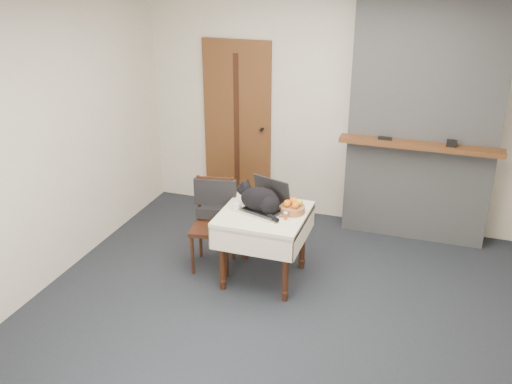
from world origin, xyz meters
TOP-DOWN VIEW (x-y plane):
  - ground at (0.00, 0.00)m, footprint 4.50×4.50m
  - room_shell at (0.00, 0.46)m, footprint 4.52×4.01m
  - door at (-1.20, 1.97)m, footprint 0.82×0.10m
  - chimney at (0.90, 1.85)m, footprint 1.62×0.48m
  - side_table at (-0.36, 0.42)m, footprint 0.78×0.78m
  - laptop at (-0.36, 0.47)m, footprint 0.48×0.44m
  - cat at (-0.40, 0.43)m, footprint 0.50×0.37m
  - cream_jar at (-0.61, 0.38)m, footprint 0.06×0.06m
  - pill_bottle at (-0.13, 0.34)m, footprint 0.03×0.03m
  - fruit_basket at (-0.11, 0.50)m, footprint 0.23×0.23m
  - desk_clutter at (-0.18, 0.43)m, footprint 0.14×0.04m
  - chair at (-0.92, 0.56)m, footprint 0.47×0.46m

SIDE VIEW (x-z plane):
  - ground at x=0.00m, z-range 0.00..0.00m
  - chair at x=-0.92m, z-range 0.12..1.02m
  - side_table at x=-0.36m, z-range 0.24..0.94m
  - desk_clutter at x=-0.18m, z-range 0.70..0.71m
  - cream_jar at x=-0.61m, z-range 0.70..0.77m
  - pill_bottle at x=-0.13m, z-range 0.70..0.77m
  - fruit_basket at x=-0.11m, z-range 0.69..0.82m
  - laptop at x=-0.36m, z-range 0.63..0.92m
  - cat at x=-0.40m, z-range 0.68..0.95m
  - door at x=-1.20m, z-range 0.00..2.00m
  - chimney at x=0.90m, z-range 0.00..2.60m
  - room_shell at x=0.00m, z-range 0.46..3.07m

